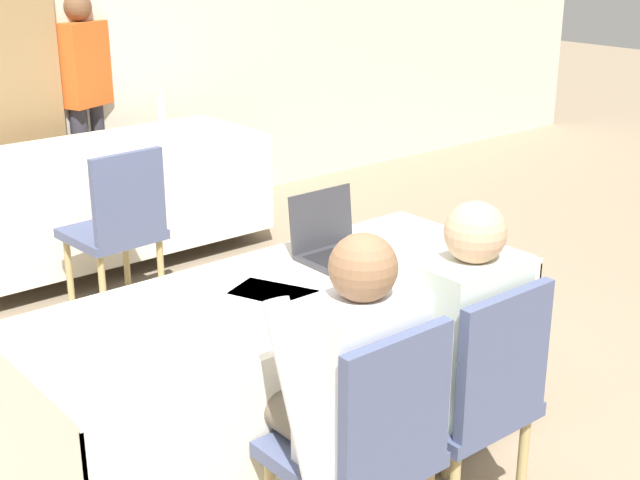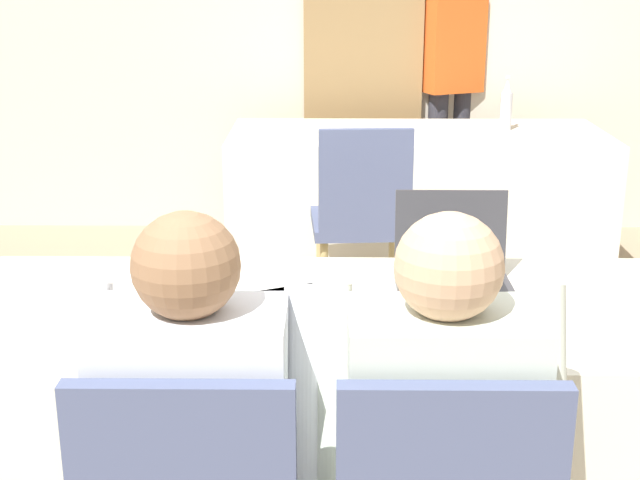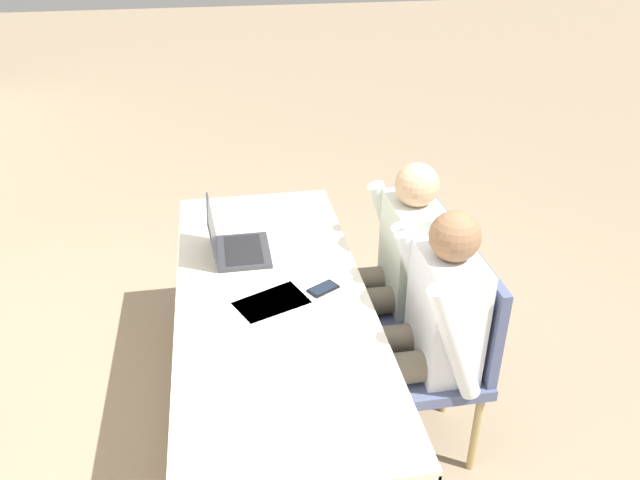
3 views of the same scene
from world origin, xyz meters
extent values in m
plane|color=gray|center=(0.00, 0.00, 0.00)|extent=(24.00, 24.00, 0.00)
cube|color=silver|center=(0.00, 0.00, 0.73)|extent=(1.99, 0.81, 0.02)
cube|color=silver|center=(0.00, -0.40, 0.41)|extent=(1.99, 0.01, 0.60)
cube|color=silver|center=(0.00, 0.40, 0.41)|extent=(1.99, 0.01, 0.60)
cube|color=silver|center=(0.99, 0.00, 0.41)|extent=(0.01, 0.81, 0.60)
cylinder|color=#333333|center=(0.00, 0.00, 0.06)|extent=(0.06, 0.06, 0.11)
cube|color=#333338|center=(0.37, 0.10, 0.75)|extent=(0.32, 0.25, 0.02)
cube|color=black|center=(0.37, 0.10, 0.76)|extent=(0.28, 0.17, 0.00)
cube|color=#333338|center=(0.37, 0.23, 0.88)|extent=(0.32, 0.03, 0.24)
cube|color=black|center=(0.37, 0.23, 0.88)|extent=(0.29, 0.02, 0.21)
cube|color=black|center=(0.01, -0.22, 0.74)|extent=(0.13, 0.15, 0.01)
cube|color=#192333|center=(0.01, -0.22, 0.75)|extent=(0.11, 0.13, 0.00)
cube|color=white|center=(-0.06, 0.00, 0.74)|extent=(0.31, 0.36, 0.00)
cube|color=white|center=(-0.45, 0.11, 0.74)|extent=(0.23, 0.31, 0.00)
cube|color=white|center=(-0.04, 0.02, 0.74)|extent=(0.30, 0.35, 0.00)
cylinder|color=tan|center=(-0.06, -0.46, 0.21)|extent=(0.04, 0.04, 0.43)
cylinder|color=tan|center=(-0.41, -0.46, 0.21)|extent=(0.04, 0.04, 0.43)
cylinder|color=tan|center=(-0.06, -0.81, 0.21)|extent=(0.04, 0.04, 0.43)
cylinder|color=tan|center=(-0.41, -0.81, 0.21)|extent=(0.04, 0.04, 0.43)
cube|color=#4C567A|center=(-0.24, -0.63, 0.45)|extent=(0.44, 0.44, 0.05)
cube|color=#4C567A|center=(-0.24, -0.83, 0.70)|extent=(0.40, 0.04, 0.45)
cylinder|color=tan|center=(0.41, -0.46, 0.21)|extent=(0.04, 0.04, 0.43)
cylinder|color=tan|center=(0.06, -0.46, 0.21)|extent=(0.04, 0.04, 0.43)
cylinder|color=tan|center=(0.41, -0.81, 0.21)|extent=(0.04, 0.04, 0.43)
cylinder|color=tan|center=(0.06, -0.81, 0.21)|extent=(0.04, 0.04, 0.43)
cube|color=#4C567A|center=(0.24, -0.63, 0.45)|extent=(0.44, 0.44, 0.05)
cube|color=#4C567A|center=(0.24, -0.83, 0.70)|extent=(0.40, 0.04, 0.45)
cylinder|color=#665B4C|center=(-0.15, -0.50, 0.54)|extent=(0.13, 0.42, 0.13)
cylinder|color=#665B4C|center=(-0.33, -0.50, 0.54)|extent=(0.13, 0.42, 0.13)
cylinder|color=#665B4C|center=(-0.15, -0.32, 0.24)|extent=(0.10, 0.10, 0.48)
cylinder|color=#665B4C|center=(-0.33, -0.32, 0.24)|extent=(0.10, 0.10, 0.48)
cube|color=silver|center=(-0.24, -0.68, 0.74)|extent=(0.36, 0.22, 0.52)
cylinder|color=silver|center=(-0.03, -0.64, 0.75)|extent=(0.08, 0.26, 0.54)
cylinder|color=silver|center=(-0.45, -0.64, 0.75)|extent=(0.08, 0.26, 0.54)
sphere|color=#8C6647|center=(-0.24, -0.68, 1.09)|extent=(0.20, 0.20, 0.20)
cylinder|color=#665B4C|center=(0.33, -0.50, 0.54)|extent=(0.13, 0.42, 0.13)
cylinder|color=#665B4C|center=(0.15, -0.50, 0.54)|extent=(0.13, 0.42, 0.13)
cylinder|color=#665B4C|center=(0.33, -0.32, 0.24)|extent=(0.10, 0.10, 0.48)
cylinder|color=#665B4C|center=(0.15, -0.32, 0.24)|extent=(0.10, 0.10, 0.48)
cube|color=silver|center=(0.24, -0.68, 0.74)|extent=(0.36, 0.22, 0.52)
cylinder|color=silver|center=(0.45, -0.64, 0.75)|extent=(0.08, 0.26, 0.54)
cylinder|color=silver|center=(0.03, -0.64, 0.75)|extent=(0.08, 0.26, 0.54)
sphere|color=tan|center=(0.24, -0.68, 1.09)|extent=(0.20, 0.20, 0.20)
camera|label=1|loc=(-1.81, -2.40, 2.00)|focal=50.00mm
camera|label=2|loc=(0.02, -2.20, 1.62)|focal=50.00mm
camera|label=3|loc=(-2.18, 0.17, 2.25)|focal=35.00mm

